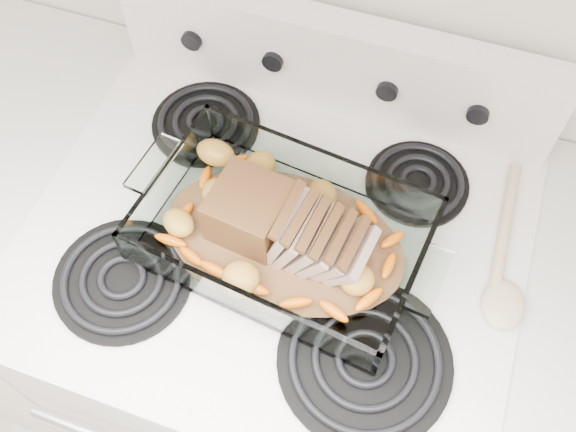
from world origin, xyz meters
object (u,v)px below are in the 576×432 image
(electric_range, at_px, (280,332))
(baking_dish, at_px, (284,236))
(counter_left, at_px, (19,248))
(pork_roast, at_px, (274,223))

(electric_range, distance_m, baking_dish, 0.48)
(counter_left, height_order, pork_roast, pork_roast)
(counter_left, xyz_separation_m, baking_dish, (0.68, -0.02, 0.50))
(baking_dish, xyz_separation_m, pork_roast, (-0.01, 0.00, 0.03))
(electric_range, height_order, baking_dish, electric_range)
(pork_roast, bearing_deg, counter_left, 161.43)
(electric_range, bearing_deg, baking_dish, -48.79)
(counter_left, bearing_deg, baking_dish, -1.73)
(electric_range, relative_size, counter_left, 1.20)
(counter_left, bearing_deg, electric_range, 0.10)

